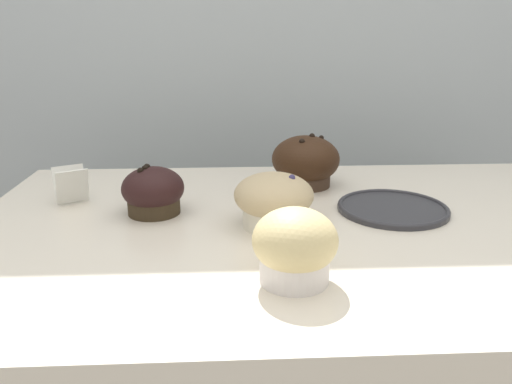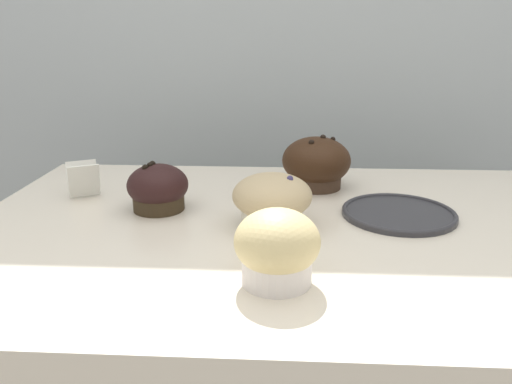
{
  "view_description": "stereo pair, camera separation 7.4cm",
  "coord_description": "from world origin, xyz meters",
  "px_view_note": "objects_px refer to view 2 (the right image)",
  "views": [
    {
      "loc": [
        -0.1,
        -0.69,
        1.15
      ],
      "look_at": [
        -0.07,
        0.01,
        0.93
      ],
      "focal_mm": 35.0,
      "sensor_mm": 36.0,
      "label": 1
    },
    {
      "loc": [
        -0.03,
        -0.69,
        1.15
      ],
      "look_at": [
        -0.07,
        0.01,
        0.93
      ],
      "focal_mm": 35.0,
      "sensor_mm": 36.0,
      "label": 2
    }
  ],
  "objects_px": {
    "muffin_front_center": "(316,164)",
    "muffin_back_left": "(158,189)",
    "muffin_back_right": "(277,248)",
    "serving_plate": "(399,213)",
    "muffin_front_left": "(272,200)"
  },
  "relations": [
    {
      "from": "muffin_front_center",
      "to": "muffin_back_left",
      "type": "bearing_deg",
      "value": -152.68
    },
    {
      "from": "muffin_front_center",
      "to": "muffin_back_right",
      "type": "bearing_deg",
      "value": -100.13
    },
    {
      "from": "muffin_front_center",
      "to": "muffin_back_left",
      "type": "relative_size",
      "value": 1.28
    },
    {
      "from": "muffin_back_right",
      "to": "serving_plate",
      "type": "height_order",
      "value": "muffin_back_right"
    },
    {
      "from": "muffin_back_left",
      "to": "muffin_front_center",
      "type": "bearing_deg",
      "value": 27.32
    },
    {
      "from": "muffin_back_right",
      "to": "serving_plate",
      "type": "distance_m",
      "value": 0.29
    },
    {
      "from": "muffin_front_center",
      "to": "muffin_back_right",
      "type": "xyz_separation_m",
      "value": [
        -0.07,
        -0.36,
        -0.0
      ]
    },
    {
      "from": "muffin_back_left",
      "to": "muffin_front_left",
      "type": "relative_size",
      "value": 0.83
    },
    {
      "from": "muffin_front_center",
      "to": "serving_plate",
      "type": "height_order",
      "value": "muffin_front_center"
    },
    {
      "from": "muffin_front_left",
      "to": "muffin_front_center",
      "type": "bearing_deg",
      "value": 69.06
    },
    {
      "from": "serving_plate",
      "to": "muffin_back_left",
      "type": "bearing_deg",
      "value": 178.64
    },
    {
      "from": "muffin_front_center",
      "to": "muffin_back_right",
      "type": "height_order",
      "value": "muffin_front_center"
    },
    {
      "from": "muffin_front_center",
      "to": "muffin_back_right",
      "type": "relative_size",
      "value": 1.27
    },
    {
      "from": "muffin_front_center",
      "to": "muffin_back_right",
      "type": "distance_m",
      "value": 0.37
    },
    {
      "from": "muffin_back_left",
      "to": "muffin_back_right",
      "type": "bearing_deg",
      "value": -50.42
    }
  ]
}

